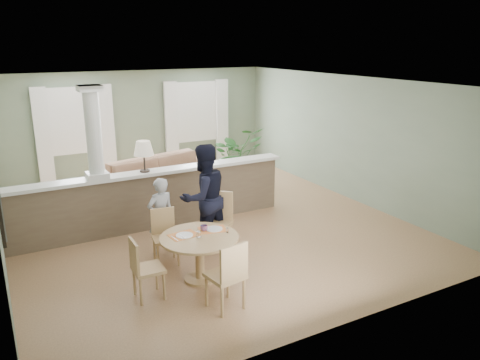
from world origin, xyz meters
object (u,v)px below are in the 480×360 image
dining_table (200,245)px  chair_far_man (218,219)px  sofa (163,177)px  chair_near (228,273)px  child_person (161,216)px  man_person (204,197)px  houseplant (237,155)px  chair_side (143,266)px  chair_far_boy (165,234)px

dining_table → chair_far_man: size_ratio=1.13×
sofa → dining_table: bearing=-116.3°
dining_table → chair_near: chair_near is taller
chair_far_man → chair_near: chair_far_man is taller
chair_far_man → child_person: size_ratio=0.77×
dining_table → child_person: (-0.18, 1.14, 0.10)m
man_person → chair_near: bearing=64.0°
chair_near → child_person: size_ratio=0.74×
dining_table → chair_near: (-0.01, -0.94, -0.02)m
dining_table → chair_near: 0.94m
sofa → houseplant: (1.97, 0.10, 0.27)m
dining_table → chair_near: bearing=-90.5°
sofa → chair_side: chair_side is taller
chair_side → child_person: size_ratio=0.67×
sofa → chair_near: size_ratio=3.02×
chair_far_man → dining_table: bearing=-87.6°
sofa → chair_near: bearing=-114.2°
man_person → chair_far_boy: bearing=3.7°
child_person → chair_far_boy: bearing=68.5°
chair_near → man_person: size_ratio=0.54×
child_person → chair_near: bearing=83.9°
dining_table → chair_near: size_ratio=1.18×
chair_far_man → man_person: 0.43m
dining_table → man_person: man_person is taller
chair_near → chair_side: bearing=-51.6°
houseplant → man_person: 3.95m
dining_table → chair_far_boy: chair_far_boy is taller
chair_far_boy → chair_far_man: (0.94, -0.01, 0.07)m
chair_side → houseplant: bearing=-40.1°
chair_far_boy → chair_side: size_ratio=0.99×
sofa → houseplant: houseplant is taller
houseplant → chair_far_boy: 4.60m
dining_table → chair_side: (-0.89, -0.13, -0.07)m
houseplant → man_person: size_ratio=0.78×
sofa → chair_far_man: chair_far_man is taller
chair_far_man → chair_side: size_ratio=1.15×
chair_far_boy → child_person: bearing=87.8°
child_person → chair_side: bearing=50.1°
houseplant → child_person: bearing=-135.0°
dining_table → man_person: 1.19m
houseplant → chair_far_boy: houseplant is taller
chair_near → chair_side: 1.19m
chair_far_man → houseplant: bearing=100.6°
chair_side → chair_far_man: bearing=-58.7°
houseplant → chair_far_man: houseplant is taller
sofa → chair_far_boy: bearing=-123.1°
houseplant → child_person: size_ratio=1.08×
houseplant → man_person: man_person is taller
houseplant → chair_far_boy: size_ratio=1.61×
dining_table → houseplant: bearing=55.6°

